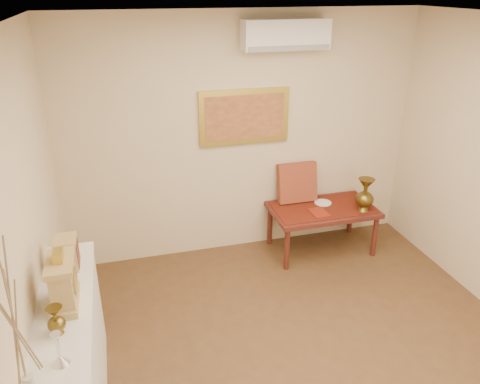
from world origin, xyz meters
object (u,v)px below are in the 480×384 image
object	(u,v)px
white_vase	(22,356)
wooden_chest	(67,253)
low_table	(322,213)
brass_urn_tall	(365,191)
mantel_clock	(63,282)
display_ledge	(73,382)

from	to	relation	value
white_vase	wooden_chest	size ratio (longest dim) A/B	4.60
wooden_chest	low_table	world-z (taller)	wooden_chest
wooden_chest	white_vase	bearing A→B (deg)	-90.87
white_vase	brass_urn_tall	xyz separation A→B (m)	(3.10, 2.59, -0.75)
brass_urn_tall	mantel_clock	bearing A→B (deg)	-153.99
display_ledge	wooden_chest	distance (m)	0.90
white_vase	mantel_clock	world-z (taller)	white_vase
brass_urn_tall	low_table	xyz separation A→B (m)	(-0.41, 0.19, -0.31)
low_table	brass_urn_tall	bearing A→B (deg)	-24.20
wooden_chest	low_table	bearing A→B (deg)	24.64
brass_urn_tall	display_ledge	xyz separation A→B (m)	(-3.09, -1.69, -0.30)
white_vase	brass_urn_tall	distance (m)	4.10
low_table	white_vase	bearing A→B (deg)	-134.05
white_vase	low_table	xyz separation A→B (m)	(2.68, 2.77, -1.06)
white_vase	mantel_clock	distance (m)	1.16
white_vase	display_ledge	size ratio (longest dim) A/B	0.56
mantel_clock	low_table	size ratio (longest dim) A/B	0.34
wooden_chest	low_table	distance (m)	2.99
brass_urn_tall	display_ledge	size ratio (longest dim) A/B	0.23
white_vase	display_ledge	distance (m)	1.38
mantel_clock	low_table	xyz separation A→B (m)	(2.65, 1.68, -0.67)
display_ledge	mantel_clock	bearing A→B (deg)	82.51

